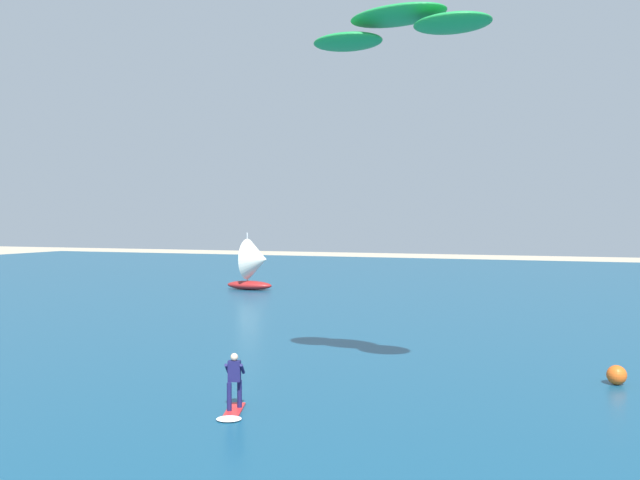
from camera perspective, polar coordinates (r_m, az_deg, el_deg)
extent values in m
cube|color=navy|center=(52.98, 13.59, -4.40)|extent=(160.00, 90.00, 0.10)
cube|color=red|center=(20.39, -7.18, -13.93)|extent=(0.86, 1.47, 0.05)
cylinder|color=#19194C|center=(20.13, -7.61, -12.89)|extent=(0.14, 0.14, 0.80)
cylinder|color=#19194C|center=(20.43, -6.76, -12.66)|extent=(0.14, 0.14, 0.80)
cube|color=#19194C|center=(20.12, -7.19, -10.84)|extent=(0.41, 0.32, 0.60)
sphere|color=beige|center=(20.03, -7.19, -9.70)|extent=(0.22, 0.22, 0.22)
cylinder|color=#19194C|center=(20.22, -7.78, -10.64)|extent=(0.25, 0.50, 0.39)
cylinder|color=#19194C|center=(20.15, -6.53, -10.68)|extent=(0.25, 0.50, 0.39)
ellipsoid|color=white|center=(19.49, -7.64, -14.63)|extent=(0.85, 0.79, 0.08)
ellipsoid|color=#198C3F|center=(22.07, 6.51, 18.18)|extent=(3.57, 2.65, 0.37)
ellipsoid|color=#198C3F|center=(22.82, 2.34, 16.25)|extent=(2.75, 2.44, 0.37)
ellipsoid|color=#198C3F|center=(21.15, 11.03, 17.39)|extent=(2.75, 2.44, 0.37)
ellipsoid|color=maroon|center=(54.17, -5.94, -3.79)|extent=(3.84, 1.37, 0.72)
cylinder|color=silver|center=(54.08, -6.11, -1.39)|extent=(0.12, 0.12, 3.82)
cone|color=silver|center=(53.74, -5.31, -1.62)|extent=(1.72, 3.23, 3.21)
sphere|color=#E55919|center=(25.21, 23.61, -10.32)|extent=(0.65, 0.65, 0.65)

